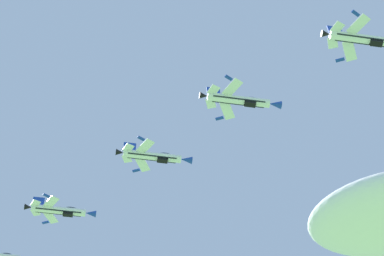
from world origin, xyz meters
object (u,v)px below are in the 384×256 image
object	(u,v)px
fighter_jet_left_wing	(365,39)
fighter_jet_left_outer	(154,156)
fighter_jet_right_wing	(240,100)
fighter_jet_right_outer	(60,210)

from	to	relation	value
fighter_jet_left_wing	fighter_jet_left_outer	bearing A→B (deg)	-137.50
fighter_jet_right_wing	fighter_jet_left_outer	bearing A→B (deg)	-141.58
fighter_jet_right_wing	fighter_jet_right_outer	world-z (taller)	fighter_jet_right_outer
fighter_jet_left_outer	fighter_jet_right_outer	world-z (taller)	fighter_jet_right_outer
fighter_jet_left_outer	fighter_jet_right_outer	bearing A→B (deg)	-137.44
fighter_jet_left_wing	fighter_jet_right_outer	xyz separation A→B (m)	(-70.25, 30.55, 2.01)
fighter_jet_left_wing	fighter_jet_right_outer	size ratio (longest dim) A/B	1.00
fighter_jet_right_outer	fighter_jet_left_wing	bearing A→B (deg)	42.52
fighter_jet_right_wing	fighter_jet_right_outer	distance (m)	50.88
fighter_jet_left_outer	fighter_jet_left_wing	bearing A→B (deg)	42.50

